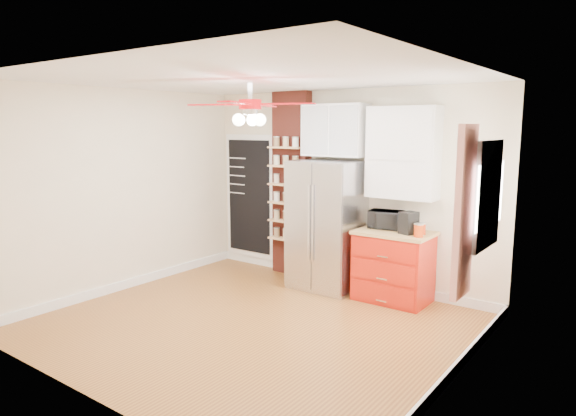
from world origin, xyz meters
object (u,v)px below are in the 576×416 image
Objects in this scene: ceiling_fan at (250,105)px; canister_left at (419,231)px; coffee_maker at (409,223)px; pantry_jar_oats at (277,179)px; toaster_oven at (386,220)px; fridge at (327,225)px; red_cabinet at (393,266)px.

ceiling_fan is 2.48m from canister_left.
pantry_jar_oats is (-2.15, 0.15, 0.40)m from coffee_maker.
toaster_oven is at bearing 155.78° from canister_left.
fridge is 1.18m from coffee_maker.
fridge is at bearing 176.15° from canister_left.
red_cabinet is (0.97, 0.05, -0.42)m from fridge.
fridge is 2.25m from ceiling_fan.
fridge reaches higher than pantry_jar_oats.
coffee_maker is at bearing -3.94° from pantry_jar_oats.
coffee_maker is (0.20, -0.04, 0.58)m from red_cabinet.
canister_left is at bearing -6.21° from pantry_jar_oats.
canister_left is 1.20× the size of pantry_jar_oats.
fridge is at bearing 91.76° from ceiling_fan.
red_cabinet is 7.50× the size of pantry_jar_oats.
pantry_jar_oats reaches higher than red_cabinet.
pantry_jar_oats reaches higher than coffee_maker.
ceiling_fan is 5.13× the size of coffee_maker.
red_cabinet is 3.45× the size of coffee_maker.
coffee_maker is 0.21m from canister_left.
red_cabinet is at bearing -170.57° from coffee_maker.
toaster_oven is 0.39m from coffee_maker.
fridge is 1.35m from canister_left.
ceiling_fan reaches higher than pantry_jar_oats.
ceiling_fan reaches higher than red_cabinet.
toaster_oven is at bearing 179.10° from coffee_maker.
coffee_maker is at bearing 148.61° from canister_left.
pantry_jar_oats is (-1.03, 1.79, -0.99)m from ceiling_fan.
fridge is 0.83m from toaster_oven.
pantry_jar_oats reaches higher than toaster_oven.
ceiling_fan is (-0.92, -1.68, 1.97)m from red_cabinet.
red_cabinet is at bearing 61.29° from ceiling_fan.
red_cabinet is 2.19m from pantry_jar_oats.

